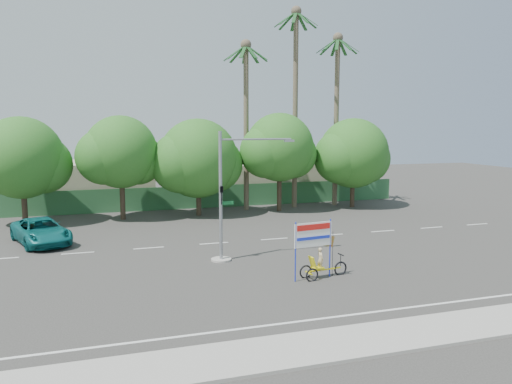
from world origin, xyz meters
name	(u,v)px	position (x,y,z in m)	size (l,w,h in m)	color
ground	(291,277)	(0.00, 0.00, 0.00)	(120.00, 120.00, 0.00)	#33302D
sidewalk_near	(372,339)	(0.00, -7.50, 0.06)	(50.00, 2.40, 0.12)	gray
fence	(202,197)	(0.00, 21.50, 1.00)	(38.00, 0.08, 2.00)	#336B3D
building_left	(84,184)	(-10.00, 26.00, 2.00)	(12.00, 8.00, 4.00)	beige
building_right	(271,180)	(8.00, 26.00, 1.80)	(14.00, 8.00, 3.60)	beige
tree_far_left	(21,160)	(-14.05, 18.00, 4.76)	(7.14, 6.00, 7.96)	#473828
tree_left	(120,155)	(-7.05, 18.00, 5.06)	(6.66, 5.60, 8.07)	#473828
tree_center	(197,161)	(-1.05, 18.00, 4.47)	(7.62, 6.40, 7.85)	#473828
tree_right	(279,150)	(5.95, 18.00, 5.24)	(6.90, 5.80, 8.36)	#473828
tree_far_right	(353,155)	(12.95, 18.00, 4.64)	(7.38, 6.20, 7.94)	#473828
palm_tall	(295,89)	(8.00, 19.50, 10.46)	(3.73, 3.79, 17.45)	#70604C
palm_mid	(337,102)	(12.00, 19.50, 9.40)	(3.73, 3.79, 15.45)	#70604C
palm_short	(246,107)	(3.50, 19.50, 8.86)	(3.73, 3.79, 14.45)	#70604C
traffic_signal	(226,207)	(-2.20, 3.98, 2.92)	(4.72, 1.10, 7.00)	gray
trike_billboard	(318,255)	(1.17, -0.50, 1.16)	(2.93, 0.84, 2.89)	black
pickup_truck	(41,231)	(-12.23, 11.13, 0.79)	(2.61, 5.66, 1.57)	#0E6464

